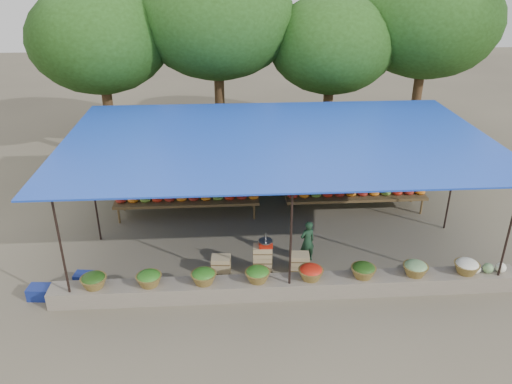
{
  "coord_description": "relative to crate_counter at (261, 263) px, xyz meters",
  "views": [
    {
      "loc": [
        -1.34,
        -11.99,
        6.99
      ],
      "look_at": [
        -0.54,
        0.2,
        1.2
      ],
      "focal_mm": 35.0,
      "sensor_mm": 36.0,
      "label": 1
    }
  ],
  "objects": [
    {
      "name": "netting_backdrop",
      "position": [
        0.55,
        5.05,
        0.94
      ],
      "size": [
        10.6,
        0.06,
        2.5
      ],
      "primitive_type": "cube",
      "color": "#1A3F16",
      "rests_on": "ground"
    },
    {
      "name": "fruit_table_right",
      "position": [
        3.06,
        3.25,
        0.3
      ],
      "size": [
        4.21,
        0.95,
        0.93
      ],
      "color": "brown",
      "rests_on": "ground"
    },
    {
      "name": "fruit_table_left",
      "position": [
        -1.94,
        3.25,
        0.3
      ],
      "size": [
        4.21,
        0.95,
        0.93
      ],
      "color": "brown",
      "rests_on": "ground"
    },
    {
      "name": "produce_baskets",
      "position": [
        0.45,
        -0.85,
        0.25
      ],
      "size": [
        8.98,
        0.58,
        0.34
      ],
      "color": "brown",
      "rests_on": "stone_curb"
    },
    {
      "name": "customer_right",
      "position": [
        4.36,
        3.92,
        0.55
      ],
      "size": [
        1.08,
        0.9,
        1.73
      ],
      "primitive_type": "imported",
      "rotation": [
        0.0,
        0.0,
        -0.56
      ],
      "color": "slate",
      "rests_on": "ground"
    },
    {
      "name": "weighing_scale",
      "position": [
        0.1,
        0.0,
        0.54
      ],
      "size": [
        0.34,
        0.34,
        0.36
      ],
      "color": "#B01D0E",
      "rests_on": "crate_counter"
    },
    {
      "name": "blue_crate_back",
      "position": [
        -4.2,
        -0.11,
        -0.18
      ],
      "size": [
        0.47,
        0.37,
        0.26
      ],
      "primitive_type": "cube",
      "rotation": [
        0.0,
        0.0,
        -0.14
      ],
      "color": "navy",
      "rests_on": "ground"
    },
    {
      "name": "ground",
      "position": [
        0.55,
        1.9,
        -0.31
      ],
      "size": [
        60.0,
        60.0,
        0.0
      ],
      "primitive_type": "plane",
      "color": "brown",
      "rests_on": "ground"
    },
    {
      "name": "vendor_seated",
      "position": [
        1.19,
        0.5,
        0.25
      ],
      "size": [
        0.48,
        0.41,
        1.11
      ],
      "primitive_type": "imported",
      "rotation": [
        0.0,
        0.0,
        3.55
      ],
      "color": "#1A3A23",
      "rests_on": "ground"
    },
    {
      "name": "crate_counter",
      "position": [
        0.0,
        0.0,
        0.0
      ],
      "size": [
        2.37,
        0.37,
        0.77
      ],
      "color": "tan",
      "rests_on": "ground"
    },
    {
      "name": "stall_canopy",
      "position": [
        0.55,
        1.96,
        2.37
      ],
      "size": [
        10.8,
        6.6,
        2.82
      ],
      "color": "black",
      "rests_on": "ground"
    },
    {
      "name": "tree_row",
      "position": [
        1.05,
        7.99,
        4.39
      ],
      "size": [
        16.51,
        5.5,
        7.12
      ],
      "color": "#392214",
      "rests_on": "ground"
    },
    {
      "name": "customer_mid",
      "position": [
        1.3,
        4.18,
        0.57
      ],
      "size": [
        1.19,
        0.74,
        1.76
      ],
      "primitive_type": "imported",
      "rotation": [
        0.0,
        0.0,
        0.08
      ],
      "color": "slate",
      "rests_on": "ground"
    },
    {
      "name": "blue_crate_front",
      "position": [
        -5.05,
        -0.62,
        -0.16
      ],
      "size": [
        0.53,
        0.4,
        0.3
      ],
      "primitive_type": "cube",
      "rotation": [
        0.0,
        0.0,
        -0.09
      ],
      "color": "navy",
      "rests_on": "ground"
    },
    {
      "name": "customer_left",
      "position": [
        -2.08,
        3.71,
        0.61
      ],
      "size": [
        0.9,
        0.71,
        1.85
      ],
      "primitive_type": "imported",
      "rotation": [
        0.0,
        0.0,
        -0.01
      ],
      "color": "slate",
      "rests_on": "ground"
    },
    {
      "name": "stone_curb",
      "position": [
        0.55,
        -0.85,
        -0.11
      ],
      "size": [
        10.6,
        0.55,
        0.4
      ],
      "primitive_type": "cube",
      "color": "#706A5A",
      "rests_on": "ground"
    }
  ]
}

